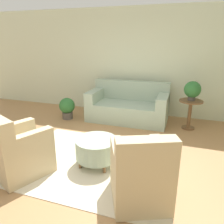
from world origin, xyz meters
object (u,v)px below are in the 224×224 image
at_px(side_table, 190,110).
at_px(potted_plant_floor, 67,107).
at_px(armchair_right, 140,175).
at_px(ottoman_table, 97,148).
at_px(armchair_left, 18,152).
at_px(potted_plant_on_side_table, 192,90).
at_px(couch, 128,107).

xyz_separation_m(side_table, potted_plant_floor, (-3.02, -0.32, -0.15)).
distance_m(side_table, potted_plant_floor, 3.04).
relative_size(armchair_right, side_table, 1.45).
height_order(ottoman_table, side_table, side_table).
bearing_deg(potted_plant_floor, armchair_left, -76.97).
bearing_deg(side_table, potted_plant_on_side_table, 0.00).
bearing_deg(armchair_right, couch, 107.56).
xyz_separation_m(armchair_left, armchair_right, (1.87, -0.00, 0.00)).
xyz_separation_m(armchair_right, side_table, (0.58, 2.77, 0.07)).
height_order(potted_plant_on_side_table, potted_plant_floor, potted_plant_on_side_table).
bearing_deg(armchair_left, side_table, 48.51).
bearing_deg(armchair_left, armchair_right, -0.00).
distance_m(armchair_left, side_table, 3.70).
distance_m(armchair_right, ottoman_table, 1.09).
xyz_separation_m(armchair_right, potted_plant_floor, (-2.44, 2.46, -0.08)).
xyz_separation_m(couch, potted_plant_on_side_table, (1.50, -0.12, 0.58)).
height_order(ottoman_table, potted_plant_floor, potted_plant_floor).
distance_m(couch, armchair_right, 3.04).
distance_m(ottoman_table, side_table, 2.57).
bearing_deg(ottoman_table, potted_plant_on_side_table, 55.80).
height_order(side_table, potted_plant_floor, side_table).
bearing_deg(armchair_left, potted_plant_on_side_table, 48.51).
height_order(couch, side_table, couch).
distance_m(armchair_right, potted_plant_on_side_table, 2.88).
relative_size(armchair_right, potted_plant_on_side_table, 2.26).
height_order(armchair_right, side_table, armchair_right).
relative_size(side_table, potted_plant_on_side_table, 1.56).
xyz_separation_m(armchair_left, potted_plant_on_side_table, (2.45, 2.77, 0.54)).
height_order(ottoman_table, potted_plant_on_side_table, potted_plant_on_side_table).
xyz_separation_m(armchair_left, ottoman_table, (1.01, 0.65, -0.10)).
distance_m(potted_plant_on_side_table, potted_plant_floor, 3.10).
bearing_deg(ottoman_table, couch, 91.42).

